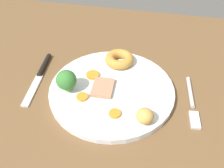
{
  "coord_description": "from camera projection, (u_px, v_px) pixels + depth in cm",
  "views": [
    {
      "loc": [
        -6.37,
        41.1,
        45.11
      ],
      "look_at": [
        2.22,
        -0.26,
        6.0
      ],
      "focal_mm": 40.65,
      "sensor_mm": 36.0,
      "label": 1
    }
  ],
  "objects": [
    {
      "name": "carrot_coin_front",
      "position": [
        112.0,
        113.0,
        0.52
      ],
      "size": [
        2.45,
        2.45,
        0.61
      ],
      "primitive_type": "cylinder",
      "color": "orange",
      "rests_on": "dinner_plate"
    },
    {
      "name": "yorkshire_pudding",
      "position": [
        119.0,
        59.0,
        0.64
      ],
      "size": [
        7.27,
        7.27,
        2.36
      ],
      "primitive_type": "torus",
      "color": "#C68938",
      "rests_on": "dinner_plate"
    },
    {
      "name": "dining_table",
      "position": [
        121.0,
        99.0,
        0.6
      ],
      "size": [
        120.0,
        84.0,
        3.6
      ],
      "primitive_type": "cube",
      "color": "brown",
      "rests_on": "ground"
    },
    {
      "name": "carrot_coin_back",
      "position": [
        93.0,
        75.0,
        0.61
      ],
      "size": [
        3.15,
        3.15,
        0.55
      ],
      "primitive_type": "cylinder",
      "color": "orange",
      "rests_on": "dinner_plate"
    },
    {
      "name": "carrot_coin_side",
      "position": [
        82.0,
        97.0,
        0.56
      ],
      "size": [
        2.52,
        2.52,
        0.58
      ],
      "primitive_type": "cylinder",
      "color": "orange",
      "rests_on": "dinner_plate"
    },
    {
      "name": "knife",
      "position": [
        40.0,
        74.0,
        0.63
      ],
      "size": [
        3.07,
        18.56,
        1.2
      ],
      "rotation": [
        0.0,
        0.0,
        1.66
      ],
      "color": "black",
      "rests_on": "dining_table"
    },
    {
      "name": "dinner_plate",
      "position": [
        112.0,
        89.0,
        0.59
      ],
      "size": [
        28.66,
        28.66,
        1.4
      ],
      "primitive_type": "cylinder",
      "color": "white",
      "rests_on": "dining_table"
    },
    {
      "name": "meat_slice_main",
      "position": [
        103.0,
        88.0,
        0.58
      ],
      "size": [
        4.93,
        6.31,
        0.8
      ],
      "primitive_type": "cube",
      "rotation": [
        0.0,
        0.0,
        1.61
      ],
      "color": "tan",
      "rests_on": "dinner_plate"
    },
    {
      "name": "roast_potato_left",
      "position": [
        145.0,
        116.0,
        0.5
      ],
      "size": [
        4.36,
        4.41,
        3.11
      ],
      "primitive_type": "ellipsoid",
      "rotation": [
        0.0,
        0.0,
        3.41
      ],
      "color": "tan",
      "rests_on": "dinner_plate"
    },
    {
      "name": "broccoli_floret",
      "position": [
        66.0,
        80.0,
        0.56
      ],
      "size": [
        4.55,
        4.55,
        5.27
      ],
      "color": "#8CB766",
      "rests_on": "dinner_plate"
    },
    {
      "name": "fork",
      "position": [
        192.0,
        103.0,
        0.56
      ],
      "size": [
        2.89,
        15.32,
        0.9
      ],
      "rotation": [
        0.0,
        0.0,
        1.67
      ],
      "color": "silver",
      "rests_on": "dining_table"
    }
  ]
}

